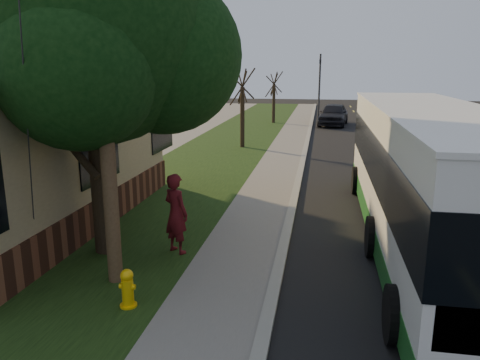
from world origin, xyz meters
name	(u,v)px	position (x,y,z in m)	size (l,w,h in m)	color
ground	(267,322)	(0.00, 0.00, 0.00)	(120.00, 120.00, 0.00)	black
road	(407,190)	(4.00, 10.00, 0.01)	(8.00, 80.00, 0.01)	black
curb	(298,184)	(0.00, 10.00, 0.06)	(0.25, 80.00, 0.12)	gray
sidewalk	(272,183)	(-1.00, 10.00, 0.04)	(2.00, 80.00, 0.08)	slate
grass_verge	(184,180)	(-4.50, 10.00, 0.04)	(5.00, 80.00, 0.07)	black
fire_hydrant	(128,288)	(-2.60, 0.00, 0.43)	(0.32, 0.32, 0.74)	#EDB50C
utility_pole	(101,55)	(-3.31, 0.99, 4.63)	(2.86, 3.21, 9.07)	#473321
leafy_tree	(96,32)	(-4.17, 2.65, 5.17)	(6.30, 6.00, 7.80)	black
bare_tree_near	(242,109)	(-3.50, 18.00, 2.15)	(1.38, 1.21, 4.31)	black
bare_tree_far	(274,98)	(-3.00, 30.00, 2.00)	(1.38, 1.21, 4.03)	black
traffic_signal	(320,82)	(0.50, 34.00, 3.16)	(0.18, 0.22, 5.50)	#2D2D30
transit_bus	(428,173)	(3.45, 4.44, 1.86)	(2.97, 12.87, 3.48)	silver
skateboarder	(176,213)	(-2.50, 2.70, 1.04)	(0.71, 0.46, 1.93)	#531015
dumpster	(36,193)	(-7.64, 4.95, 0.69)	(1.68, 1.45, 1.29)	black
distant_car	(333,114)	(1.69, 29.64, 0.85)	(2.01, 5.00, 1.70)	black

